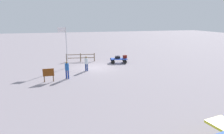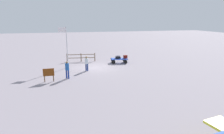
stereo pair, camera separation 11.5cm
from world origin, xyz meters
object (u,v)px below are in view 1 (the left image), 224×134
at_px(flagpole, 65,44).
at_px(worker_trailing, 67,69).
at_px(luggage_cart, 119,60).
at_px(signboard, 48,73).
at_px(suitcase_olive, 125,57).
at_px(worker_lead, 86,62).
at_px(suitcase_tan, 117,57).
at_px(suitcase_navy, 118,58).

bearing_deg(flagpole, worker_trailing, 88.74).
distance_m(luggage_cart, signboard, 10.02).
relative_size(luggage_cart, suitcase_olive, 4.62).
bearing_deg(worker_lead, flagpole, -44.74).
bearing_deg(worker_lead, luggage_cart, -148.49).
height_order(suitcase_tan, worker_trailing, worker_trailing).
relative_size(suitcase_navy, worker_trailing, 0.39).
bearing_deg(suitcase_navy, flagpole, 6.17).
distance_m(worker_lead, flagpole, 3.41).
xyz_separation_m(luggage_cart, suitcase_tan, (0.04, -0.35, 0.32)).
xyz_separation_m(luggage_cart, worker_lead, (4.50, 2.76, 0.53)).
distance_m(suitcase_navy, signboard, 9.86).
xyz_separation_m(luggage_cart, suitcase_olive, (-0.84, 0.05, 0.35)).
relative_size(luggage_cart, suitcase_navy, 3.53).
bearing_deg(signboard, suitcase_tan, -144.22).
bearing_deg(suitcase_navy, suitcase_olive, 179.63).
height_order(suitcase_navy, worker_trailing, worker_trailing).
bearing_deg(worker_lead, worker_trailing, 47.46).
height_order(luggage_cart, signboard, signboard).
distance_m(luggage_cart, suitcase_olive, 0.91).
height_order(suitcase_tan, signboard, signboard).
xyz_separation_m(suitcase_olive, worker_lead, (5.34, 2.71, 0.18)).
height_order(worker_lead, signboard, worker_lead).
bearing_deg(signboard, worker_lead, -143.23).
bearing_deg(worker_trailing, signboard, 17.03).
bearing_deg(suitcase_tan, worker_lead, 34.92).
bearing_deg(suitcase_tan, signboard, 35.78).
bearing_deg(flagpole, suitcase_tan, -170.47).
distance_m(luggage_cart, suitcase_tan, 0.48).
xyz_separation_m(suitcase_navy, flagpole, (6.40, 0.69, 2.09)).
height_order(worker_trailing, signboard, worker_trailing).
height_order(flagpole, signboard, flagpole).
distance_m(suitcase_tan, worker_lead, 5.44).
bearing_deg(worker_lead, suitcase_olive, -153.13).
relative_size(suitcase_navy, worker_lead, 0.41).
relative_size(suitcase_olive, worker_trailing, 0.30).
height_order(suitcase_tan, flagpole, flagpole).
height_order(luggage_cart, worker_lead, worker_lead).
height_order(suitcase_olive, flagpole, flagpole).
distance_m(suitcase_navy, flagpole, 6.77).
height_order(luggage_cart, flagpole, flagpole).
bearing_deg(suitcase_navy, worker_lead, 31.92).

